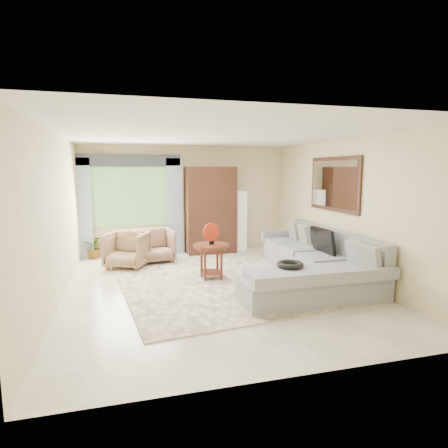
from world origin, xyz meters
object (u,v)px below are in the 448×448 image
object	(u,v)px
armchair_left	(127,250)
armoire	(211,210)
sectional_sofa	(313,267)
floor_lamp	(241,221)
tv_screen	(323,241)
armchair_right	(155,246)
coffee_table	(211,261)
potted_plant	(95,247)

from	to	relation	value
armchair_left	armoire	world-z (taller)	armoire
sectional_sofa	floor_lamp	xyz separation A→B (m)	(-0.43, 2.96, 0.47)
sectional_sofa	floor_lamp	world-z (taller)	floor_lamp
sectional_sofa	tv_screen	size ratio (longest dim) A/B	4.68
tv_screen	armchair_right	world-z (taller)	tv_screen
tv_screen	coffee_table	distance (m)	2.11
sectional_sofa	armchair_left	world-z (taller)	sectional_sofa
tv_screen	armoire	size ratio (longest dim) A/B	0.35
coffee_table	potted_plant	size ratio (longest dim) A/B	1.27
tv_screen	armchair_right	xyz separation A→B (m)	(-2.92, 2.12, -0.36)
potted_plant	floor_lamp	xyz separation A→B (m)	(3.53, -0.03, 0.49)
armoire	floor_lamp	size ratio (longest dim) A/B	1.40
tv_screen	armchair_left	distance (m)	3.96
tv_screen	coffee_table	world-z (taller)	tv_screen
coffee_table	armchair_left	bearing A→B (deg)	139.24
tv_screen	coffee_table	size ratio (longest dim) A/B	1.12
armoire	floor_lamp	world-z (taller)	armoire
sectional_sofa	armchair_left	distance (m)	3.79
sectional_sofa	potted_plant	size ratio (longest dim) A/B	6.67
tv_screen	potted_plant	distance (m)	5.12
armchair_right	armoire	distance (m)	1.70
coffee_table	floor_lamp	world-z (taller)	floor_lamp
armchair_right	floor_lamp	world-z (taller)	floor_lamp
floor_lamp	tv_screen	bearing A→B (deg)	-76.03
coffee_table	floor_lamp	xyz separation A→B (m)	(1.31, 2.30, 0.40)
coffee_table	armchair_left	distance (m)	1.98
potted_plant	armchair_left	bearing A→B (deg)	-55.48
tv_screen	potted_plant	size ratio (longest dim) A/B	1.43
sectional_sofa	armchair_left	size ratio (longest dim) A/B	4.24
armoire	coffee_table	bearing A→B (deg)	-102.82
tv_screen	floor_lamp	xyz separation A→B (m)	(-0.70, 2.81, 0.03)
armchair_right	potted_plant	bearing A→B (deg)	141.83
armchair_right	armchair_left	bearing A→B (deg)	-161.27
tv_screen	potted_plant	bearing A→B (deg)	146.06
armchair_left	potted_plant	size ratio (longest dim) A/B	1.57
floor_lamp	sectional_sofa	bearing A→B (deg)	-81.67
armchair_right	armoire	size ratio (longest dim) A/B	0.38
potted_plant	armoire	size ratio (longest dim) A/B	0.25
coffee_table	floor_lamp	bearing A→B (deg)	60.37
armoire	sectional_sofa	bearing A→B (deg)	-66.94
tv_screen	floor_lamp	size ratio (longest dim) A/B	0.49
coffee_table	armoire	xyz separation A→B (m)	(0.51, 2.24, 0.70)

